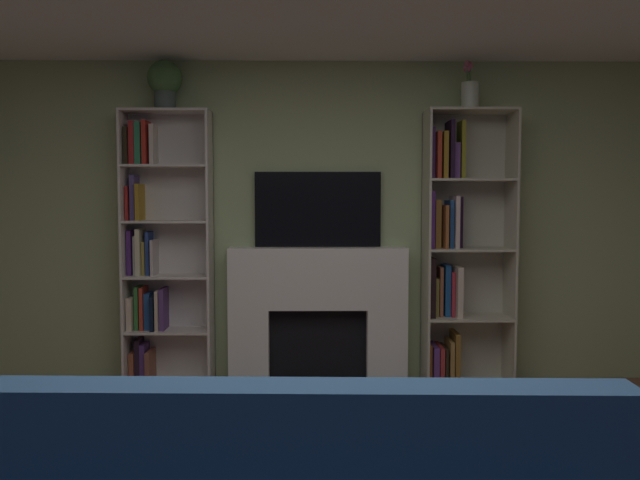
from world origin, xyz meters
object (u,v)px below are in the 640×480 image
(tv, at_px, (318,209))
(vase_with_flowers, at_px, (470,93))
(bookshelf_left, at_px, (159,253))
(bookshelf_right, at_px, (455,253))
(fireplace, at_px, (318,312))
(potted_plant, at_px, (165,82))

(tv, xyz_separation_m, vase_with_flowers, (1.16, -0.12, 0.89))
(bookshelf_left, xyz_separation_m, bookshelf_right, (2.32, -0.03, -0.00))
(bookshelf_left, relative_size, bookshelf_right, 1.00)
(bookshelf_left, relative_size, vase_with_flowers, 5.70)
(tv, bearing_deg, bookshelf_right, -5.02)
(tv, height_order, bookshelf_left, bookshelf_left)
(fireplace, distance_m, bookshelf_right, 1.17)
(tv, xyz_separation_m, potted_plant, (-1.16, -0.12, 0.97))
(bookshelf_left, height_order, vase_with_flowers, vase_with_flowers)
(bookshelf_left, distance_m, potted_plant, 1.31)
(bookshelf_right, distance_m, potted_plant, 2.59)
(tv, height_order, potted_plant, potted_plant)
(tv, height_order, bookshelf_right, bookshelf_right)
(potted_plant, relative_size, vase_with_flowers, 0.99)
(bookshelf_left, height_order, potted_plant, potted_plant)
(fireplace, xyz_separation_m, vase_with_flowers, (1.16, -0.04, 1.70))
(vase_with_flowers, bearing_deg, tv, 174.14)
(fireplace, bearing_deg, potted_plant, -177.84)
(fireplace, distance_m, tv, 0.81)
(tv, distance_m, potted_plant, 1.52)
(tv, distance_m, bookshelf_right, 1.13)
(tv, bearing_deg, potted_plant, -174.10)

